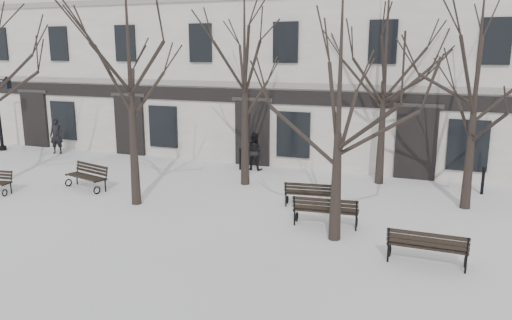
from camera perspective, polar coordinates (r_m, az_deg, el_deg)
The scene contains 16 objects.
ground at distance 14.29m, azimuth 1.07°, elevation -8.38°, with size 100.00×100.00×0.00m, color white.
building at distance 25.93m, azimuth 11.22°, elevation 13.17°, with size 40.40×10.20×11.40m.
tree_1 at distance 16.66m, azimuth -14.37°, elevation 12.09°, with size 5.70×5.70×8.14m.
tree_2 at distance 13.12m, azimuth 9.58°, elevation 9.24°, with size 4.91×4.91×7.02m.
tree_4 at distance 18.68m, azimuth -1.33°, elevation 12.63°, with size 5.76×5.76×8.23m.
tree_5 at distance 19.42m, azimuth 14.66°, elevation 12.41°, with size 5.82×5.82×8.32m.
tree_6 at distance 17.13m, azimuth 24.08°, elevation 10.29°, with size 5.32×5.32×7.60m.
bench_1 at distance 14.77m, azimuth 7.97°, elevation -5.68°, with size 1.95×0.88×0.95m.
bench_2 at distance 12.76m, azimuth 18.96°, elevation -9.25°, with size 1.87×0.70×0.94m.
bench_3 at distance 19.64m, azimuth -18.70°, elevation -1.69°, with size 1.95×1.14×0.93m.
bench_4 at distance 16.53m, azimuth 6.35°, elevation -3.80°, with size 1.82×0.89×0.88m.
lamp_post at distance 28.56m, azimuth -27.03°, elevation 5.30°, with size 1.19×0.44×3.81m.
bollard_a at distance 21.56m, azimuth -1.82°, elevation 0.21°, with size 0.12×0.12×0.96m.
bollard_b at distance 19.65m, azimuth 24.51°, elevation -2.04°, with size 0.13×0.13×1.02m.
pedestrian_a at distance 27.01m, azimuth -21.68°, elevation 0.71°, with size 0.66×0.43×1.81m, color black.
pedestrian_b at distance 21.68m, azimuth -0.24°, elevation -1.11°, with size 0.80×0.62×1.64m, color black.
Camera 1 is at (4.54, -12.56, 5.08)m, focal length 35.00 mm.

